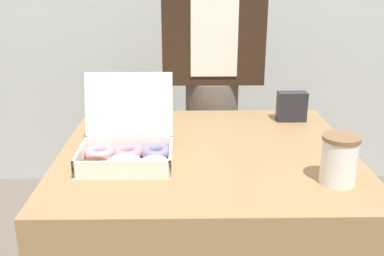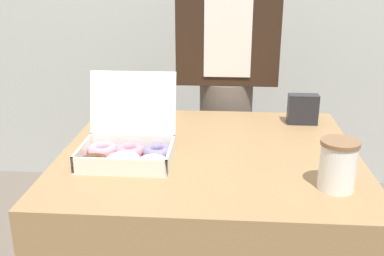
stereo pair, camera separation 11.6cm
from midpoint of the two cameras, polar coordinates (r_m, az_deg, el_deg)
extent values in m
cube|color=#99754C|center=(1.69, -0.26, -14.70)|extent=(0.98, 0.89, 0.75)
cube|color=white|center=(1.42, -10.68, -4.53)|extent=(0.29, 0.21, 0.01)
cube|color=white|center=(1.44, -16.21, -3.45)|extent=(0.01, 0.21, 0.05)
cube|color=white|center=(1.39, -5.10, -3.51)|extent=(0.01, 0.21, 0.05)
cube|color=white|center=(1.32, -11.45, -5.20)|extent=(0.29, 0.01, 0.05)
cube|color=white|center=(1.50, -10.14, -2.00)|extent=(0.29, 0.01, 0.05)
cube|color=white|center=(1.49, -10.24, 2.95)|extent=(0.29, 0.06, 0.20)
torus|color=#4C2D19|center=(1.39, -14.72, -4.64)|extent=(0.09, 0.09, 0.03)
torus|color=pink|center=(1.47, -13.88, -3.07)|extent=(0.14, 0.14, 0.03)
torus|color=silver|center=(1.37, -11.06, -4.56)|extent=(0.13, 0.13, 0.04)
torus|color=pink|center=(1.46, -10.42, -3.10)|extent=(0.12, 0.12, 0.03)
torus|color=white|center=(1.36, -7.30, -4.67)|extent=(0.12, 0.12, 0.03)
torus|color=slate|center=(1.44, -6.90, -3.10)|extent=(0.12, 0.12, 0.03)
cylinder|color=white|center=(1.31, 15.76, -4.18)|extent=(0.10, 0.10, 0.13)
cylinder|color=brown|center=(1.28, 16.05, -1.26)|extent=(0.11, 0.11, 0.01)
cube|color=#232328|center=(1.82, 10.77, 2.68)|extent=(0.11, 0.05, 0.12)
cylinder|color=#665B51|center=(2.23, 0.92, -4.47)|extent=(0.25, 0.25, 0.84)
cube|color=black|center=(2.05, 1.03, 13.43)|extent=(0.45, 0.20, 0.54)
cube|color=silver|center=(1.95, 1.12, 11.52)|extent=(0.20, 0.01, 0.35)
camera|label=1|loc=(0.06, -92.42, -0.85)|focal=42.00mm
camera|label=2|loc=(0.06, 87.58, 0.85)|focal=42.00mm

